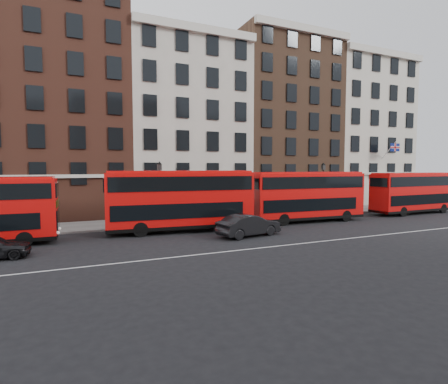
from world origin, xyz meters
name	(u,v)px	position (x,y,z in m)	size (l,w,h in m)	color
ground	(263,240)	(0.00, 0.00, 0.00)	(120.00, 120.00, 0.00)	black
pavement	(207,219)	(0.00, 10.50, 0.07)	(80.00, 5.00, 0.15)	gray
kerb	(217,222)	(0.00, 8.00, 0.08)	(80.00, 0.30, 0.16)	gray
road_centre_line	(279,246)	(0.00, -2.00, 0.01)	(70.00, 0.12, 0.01)	white
building_terrace	(181,121)	(-0.31, 17.88, 10.24)	(64.00, 11.95, 22.00)	#B2AD9A
bus_b	(180,199)	(-4.19, 5.41, 2.53)	(11.42, 3.68, 4.72)	red
bus_c	(306,195)	(7.74, 5.40, 2.45)	(10.99, 3.21, 4.56)	red
bus_d	(413,192)	(21.76, 5.40, 2.37)	(10.56, 2.77, 4.41)	red
car_front	(249,225)	(-0.21, 1.63, 0.80)	(1.70, 4.87, 1.60)	black
lamp_post_left	(160,190)	(-5.09, 8.30, 3.08)	(0.44, 0.44, 5.33)	black
lamp_post_right	(323,186)	(12.34, 8.68, 3.08)	(0.44, 0.44, 5.33)	black
traffic_light	(418,188)	(26.57, 8.39, 2.45)	(0.25, 0.45, 3.27)	black
iron_railings	(199,210)	(0.00, 12.70, 0.65)	(6.60, 0.06, 1.00)	black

